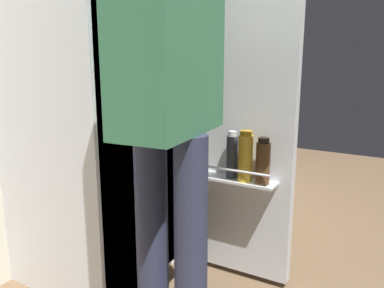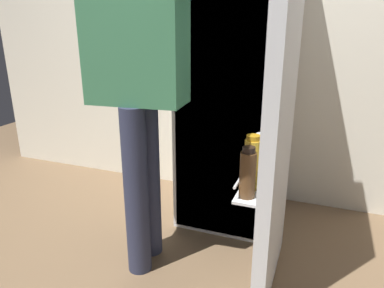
% 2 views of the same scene
% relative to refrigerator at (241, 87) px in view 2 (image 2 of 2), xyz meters
% --- Properties ---
extents(ground_plane, '(6.57, 6.57, 0.00)m').
position_rel_refrigerator_xyz_m(ground_plane, '(-0.03, -0.51, -0.86)').
color(ground_plane, brown).
extents(kitchen_wall, '(4.40, 0.10, 2.62)m').
position_rel_refrigerator_xyz_m(kitchen_wall, '(-0.03, 0.42, 0.45)').
color(kitchen_wall, silver).
rests_on(kitchen_wall, ground_plane).
extents(refrigerator, '(0.67, 1.24, 1.73)m').
position_rel_refrigerator_xyz_m(refrigerator, '(0.00, 0.00, 0.00)').
color(refrigerator, silver).
rests_on(refrigerator, ground_plane).
extents(person, '(0.60, 0.75, 1.73)m').
position_rel_refrigerator_xyz_m(person, '(-0.33, -0.61, 0.19)').
color(person, '#2D334C').
rests_on(person, ground_plane).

